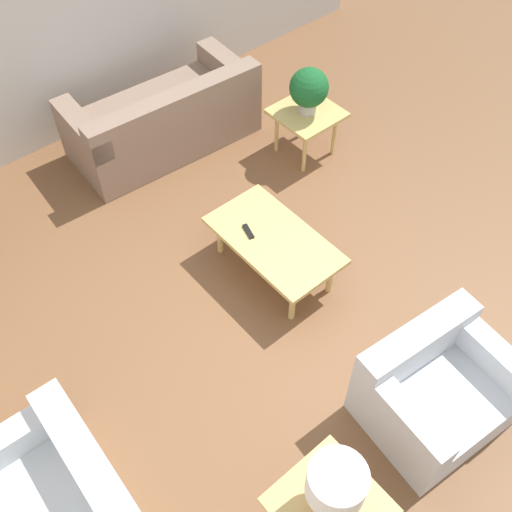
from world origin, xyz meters
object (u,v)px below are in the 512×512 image
at_px(armchair, 434,389).
at_px(side_table_plant, 307,117).
at_px(sofa, 164,120).
at_px(coffee_table, 274,242).
at_px(side_table_lamp, 329,508).
at_px(potted_plant, 309,89).
at_px(table_lamp, 336,486).

bearing_deg(armchair, side_table_plant, 70.40).
height_order(armchair, side_table_plant, armchair).
distance_m(sofa, coffee_table, 1.97).
height_order(armchair, side_table_lamp, armchair).
bearing_deg(sofa, side_table_plant, 138.32).
bearing_deg(coffee_table, side_table_lamp, 147.16).
height_order(potted_plant, table_lamp, table_lamp).
height_order(side_table_plant, table_lamp, table_lamp).
height_order(side_table_plant, side_table_lamp, same).
bearing_deg(table_lamp, coffee_table, -32.84).
xyz_separation_m(side_table_lamp, potted_plant, (2.74, -2.41, 0.32)).
height_order(sofa, side_table_lamp, sofa).
distance_m(coffee_table, table_lamp, 2.17).
bearing_deg(sofa, table_lamp, 72.74).
relative_size(potted_plant, table_lamp, 0.95).
height_order(coffee_table, side_table_plant, side_table_plant).
height_order(side_table_lamp, potted_plant, potted_plant).
distance_m(armchair, coffee_table, 1.68).
bearing_deg(side_table_plant, side_table_lamp, 138.58).
bearing_deg(side_table_plant, armchair, 154.33).
relative_size(side_table_plant, potted_plant, 1.30).
height_order(sofa, coffee_table, sofa).
bearing_deg(side_table_plant, table_lamp, 138.58).
bearing_deg(side_table_lamp, side_table_plant, -41.42).
distance_m(side_table_lamp, table_lamp, 0.39).
height_order(sofa, table_lamp, table_lamp).
relative_size(coffee_table, side_table_lamp, 1.90).
bearing_deg(coffee_table, side_table_plant, -53.00).
xyz_separation_m(sofa, potted_plant, (-1.00, -1.00, 0.45)).
bearing_deg(sofa, coffee_table, 85.74).
relative_size(sofa, side_table_plant, 3.19).
distance_m(side_table_lamp, potted_plant, 3.66).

